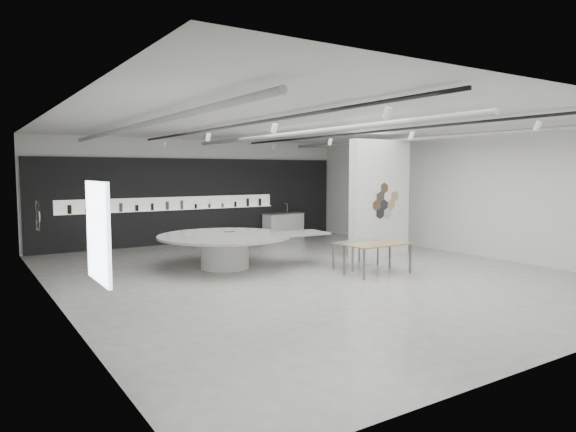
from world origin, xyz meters
TOP-DOWN VIEW (x-y plane):
  - room at (-0.09, -0.00)m, footprint 12.02×14.02m
  - back_wall_display at (-0.08, 6.93)m, footprint 11.80×0.27m
  - partition_column at (3.50, 1.00)m, footprint 2.20×0.38m
  - display_island at (-1.43, 1.68)m, footprint 4.71×3.80m
  - sample_table_wood at (1.45, -1.14)m, footprint 1.68×0.84m
  - sample_table_stone at (1.63, -0.09)m, footprint 1.53×1.06m
  - kitchen_counter at (3.47, 6.55)m, footprint 1.73×0.78m

SIDE VIEW (x-z plane):
  - kitchen_counter at x=3.47m, z-range -0.18..1.14m
  - display_island at x=-1.43m, z-range 0.14..1.06m
  - sample_table_stone at x=1.63m, z-range 0.29..1.01m
  - sample_table_wood at x=1.45m, z-range 0.33..1.12m
  - back_wall_display at x=-0.08m, z-range -0.01..3.09m
  - partition_column at x=3.50m, z-range 0.00..3.60m
  - room at x=-0.09m, z-range 0.16..3.98m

